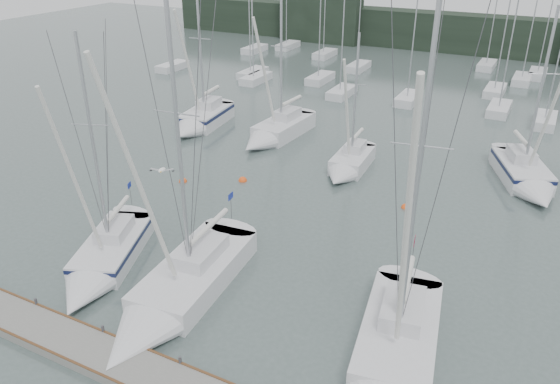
{
  "coord_description": "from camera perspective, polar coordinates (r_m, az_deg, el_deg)",
  "views": [
    {
      "loc": [
        12.88,
        -16.61,
        15.81
      ],
      "look_at": [
        1.7,
        5.0,
        3.83
      ],
      "focal_mm": 35.0,
      "sensor_mm": 36.0,
      "label": 1
    }
  ],
  "objects": [
    {
      "name": "far_building_left",
      "position": [
        84.2,
        4.29,
        18.09
      ],
      "size": [
        12.0,
        3.0,
        8.0
      ],
      "primitive_type": "cube",
      "color": "black",
      "rests_on": "ground"
    },
    {
      "name": "mast_forest",
      "position": [
        62.33,
        15.72,
        11.02
      ],
      "size": [
        59.89,
        23.79,
        14.69
      ],
      "color": "silver",
      "rests_on": "ground"
    },
    {
      "name": "sailboat_mid_a",
      "position": [
        47.45,
        -8.42,
        7.32
      ],
      "size": [
        3.69,
        8.1,
        12.38
      ],
      "rotation": [
        0.0,
        0.0,
        0.12
      ],
      "color": "silver",
      "rests_on": "ground"
    },
    {
      "name": "ground",
      "position": [
        26.3,
        -8.49,
        -11.07
      ],
      "size": [
        160.0,
        160.0,
        0.0
      ],
      "primitive_type": "plane",
      "color": "#4B5B57",
      "rests_on": "ground"
    },
    {
      "name": "dock",
      "position": [
        23.33,
        -15.89,
        -17.03
      ],
      "size": [
        24.0,
        2.0,
        0.4
      ],
      "primitive_type": "cube",
      "color": "slate",
      "rests_on": "ground"
    },
    {
      "name": "far_treeline",
      "position": [
        80.76,
        18.48,
        15.45
      ],
      "size": [
        90.0,
        4.0,
        5.0
      ],
      "primitive_type": "cube",
      "color": "black",
      "rests_on": "ground"
    },
    {
      "name": "buoy_b",
      "position": [
        34.7,
        12.96,
        -1.61
      ],
      "size": [
        0.52,
        0.52,
        0.52
      ],
      "primitive_type": "sphere",
      "color": "#FA5116",
      "rests_on": "ground"
    },
    {
      "name": "sailboat_near_left",
      "position": [
        28.92,
        -18.16,
        -7.17
      ],
      "size": [
        5.49,
        8.8,
        12.57
      ],
      "rotation": [
        0.0,
        0.0,
        0.38
      ],
      "color": "silver",
      "rests_on": "ground"
    },
    {
      "name": "sailboat_mid_b",
      "position": [
        44.33,
        -0.7,
        6.15
      ],
      "size": [
        3.29,
        8.72,
        12.14
      ],
      "rotation": [
        0.0,
        0.0,
        -0.07
      ],
      "color": "silver",
      "rests_on": "ground"
    },
    {
      "name": "sailboat_mid_c",
      "position": [
        38.62,
        7.07,
        2.7
      ],
      "size": [
        2.54,
        6.47,
        10.23
      ],
      "rotation": [
        0.0,
        0.0,
        0.05
      ],
      "color": "silver",
      "rests_on": "ground"
    },
    {
      "name": "sailboat_near_center",
      "position": [
        25.57,
        -11.43,
        -11.07
      ],
      "size": [
        4.04,
        11.15,
        15.02
      ],
      "rotation": [
        0.0,
        0.0,
        0.09
      ],
      "color": "silver",
      "rests_on": "ground"
    },
    {
      "name": "buoy_c",
      "position": [
        37.82,
        -10.1,
        1.08
      ],
      "size": [
        0.54,
        0.54,
        0.54
      ],
      "primitive_type": "sphere",
      "color": "#FA5116",
      "rests_on": "ground"
    },
    {
      "name": "sailboat_near_right",
      "position": [
        22.24,
        11.62,
        -17.73
      ],
      "size": [
        4.48,
        10.32,
        15.42
      ],
      "rotation": [
        0.0,
        0.0,
        0.16
      ],
      "color": "silver",
      "rests_on": "ground"
    },
    {
      "name": "seagull",
      "position": [
        23.6,
        -12.23,
        2.26
      ],
      "size": [
        0.94,
        0.52,
        0.19
      ],
      "rotation": [
        0.0,
        0.0,
        0.42
      ],
      "color": "white",
      "rests_on": "ground"
    },
    {
      "name": "buoy_a",
      "position": [
        37.44,
        -3.91,
        1.18
      ],
      "size": [
        0.58,
        0.58,
        0.58
      ],
      "primitive_type": "sphere",
      "color": "#FA5116",
      "rests_on": "ground"
    },
    {
      "name": "sailboat_mid_d",
      "position": [
        39.66,
        24.46,
        1.22
      ],
      "size": [
        5.56,
        8.45,
        12.39
      ],
      "rotation": [
        0.0,
        0.0,
        0.39
      ],
      "color": "silver",
      "rests_on": "ground"
    }
  ]
}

